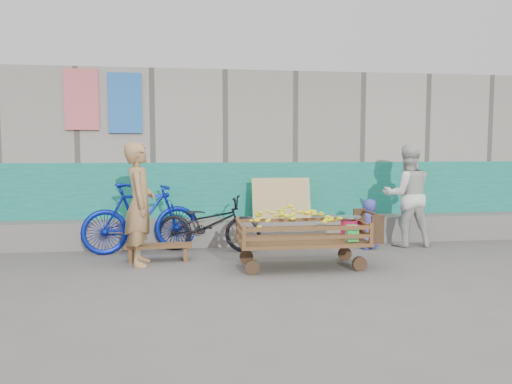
{
  "coord_description": "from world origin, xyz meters",
  "views": [
    {
      "loc": [
        -1.29,
        -6.08,
        1.65
      ],
      "look_at": [
        -0.28,
        1.2,
        1.0
      ],
      "focal_mm": 35.0,
      "sensor_mm": 36.0,
      "label": 1
    }
  ],
  "objects": [
    {
      "name": "ground",
      "position": [
        0.0,
        0.0,
        0.0
      ],
      "size": [
        80.0,
        80.0,
        0.0
      ],
      "primitive_type": "plane",
      "color": "#575450",
      "rests_on": "ground"
    },
    {
      "name": "bicycle_blue",
      "position": [
        -2.01,
        1.89,
        0.55
      ],
      "size": [
        1.91,
        0.98,
        1.11
      ],
      "primitive_type": "imported",
      "rotation": [
        0.0,
        0.0,
        1.84
      ],
      "color": "#091A94",
      "rests_on": "ground"
    },
    {
      "name": "child",
      "position": [
        1.66,
        1.66,
        0.41
      ],
      "size": [
        0.47,
        0.39,
        0.82
      ],
      "primitive_type": "imported",
      "rotation": [
        0.0,
        0.0,
        3.51
      ],
      "color": "#3A3EA2",
      "rests_on": "ground"
    },
    {
      "name": "building_wall",
      "position": [
        -0.0,
        4.05,
        1.47
      ],
      "size": [
        12.0,
        3.5,
        3.0
      ],
      "color": "gray",
      "rests_on": "ground"
    },
    {
      "name": "bench",
      "position": [
        -1.71,
        1.25,
        0.18
      ],
      "size": [
        0.97,
        0.29,
        0.24
      ],
      "color": "brown",
      "rests_on": "ground"
    },
    {
      "name": "bicycle_dark",
      "position": [
        -0.96,
        1.85,
        0.44
      ],
      "size": [
        1.78,
        0.99,
        0.89
      ],
      "primitive_type": "imported",
      "rotation": [
        0.0,
        0.0,
        1.32
      ],
      "color": "black",
      "rests_on": "ground"
    },
    {
      "name": "woman",
      "position": [
        2.37,
        1.82,
        0.86
      ],
      "size": [
        0.88,
        0.71,
        1.72
      ],
      "primitive_type": "imported",
      "rotation": [
        0.0,
        0.0,
        3.07
      ],
      "color": "silver",
      "rests_on": "ground"
    },
    {
      "name": "banana_cart",
      "position": [
        0.24,
        0.57,
        0.55
      ],
      "size": [
        1.92,
        0.88,
        0.82
      ],
      "color": "brown",
      "rests_on": "ground"
    },
    {
      "name": "vendor_man",
      "position": [
        -1.95,
        1.02,
        0.87
      ],
      "size": [
        0.42,
        0.64,
        1.73
      ],
      "primitive_type": "imported",
      "rotation": [
        0.0,
        0.0,
        1.59
      ],
      "color": "#9E764A",
      "rests_on": "ground"
    }
  ]
}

